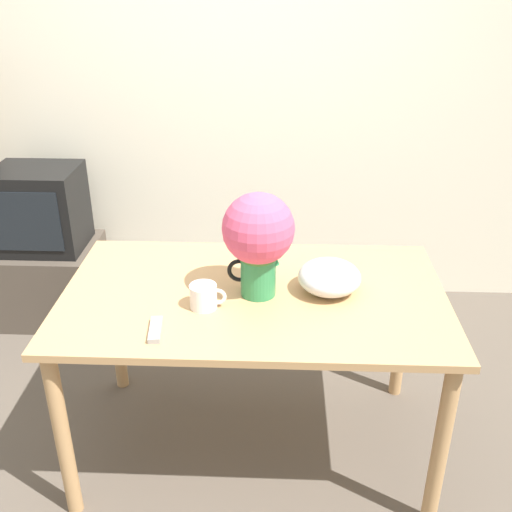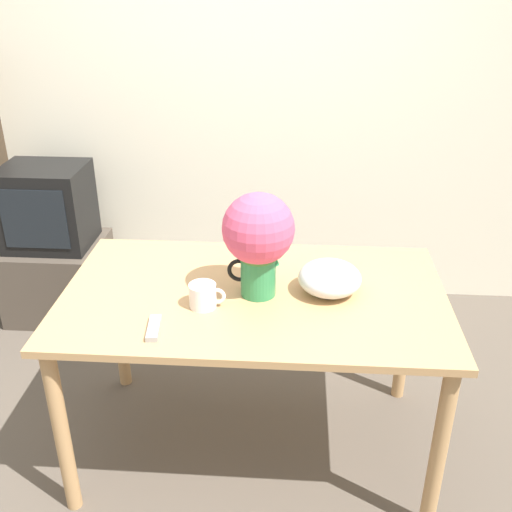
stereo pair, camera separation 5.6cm
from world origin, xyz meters
TOP-DOWN VIEW (x-y plane):
  - ground_plane at (0.00, 0.00)m, footprint 12.00×12.00m
  - wall_back at (0.00, 1.70)m, footprint 8.00×0.05m
  - table at (0.16, 0.25)m, footprint 1.52×0.90m
  - flower_vase at (0.18, 0.24)m, footprint 0.28×0.28m
  - coffee_mug at (-0.02, 0.13)m, footprint 0.14×0.10m
  - white_bowl at (0.45, 0.27)m, footprint 0.25×0.25m
  - remote_control at (-0.18, -0.05)m, footprint 0.06×0.15m
  - tv_stand at (-1.12, 1.32)m, footprint 0.56×0.51m
  - tv_set at (-1.12, 1.32)m, footprint 0.47×0.39m

SIDE VIEW (x-z plane):
  - ground_plane at x=0.00m, z-range 0.00..0.00m
  - tv_stand at x=-1.12m, z-range 0.00..0.46m
  - table at x=0.16m, z-range 0.30..1.09m
  - tv_set at x=-1.12m, z-range 0.46..0.93m
  - remote_control at x=-0.18m, z-range 0.79..0.81m
  - coffee_mug at x=-0.02m, z-range 0.79..0.89m
  - white_bowl at x=0.45m, z-range 0.79..0.92m
  - flower_vase at x=0.18m, z-range 0.83..1.25m
  - wall_back at x=0.00m, z-range 0.00..2.60m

